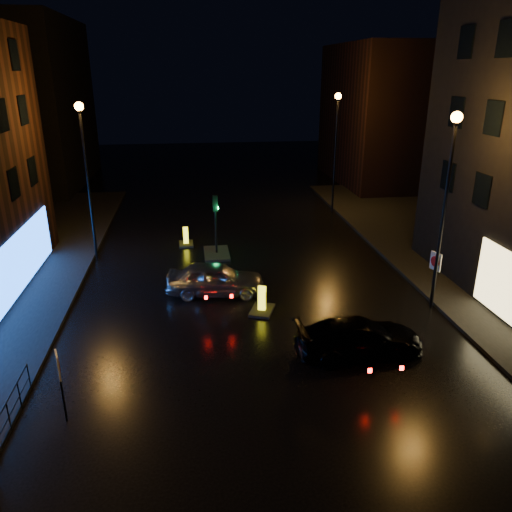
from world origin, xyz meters
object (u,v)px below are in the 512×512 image
object	(u,v)px
traffic_signal	(216,246)
bollard_far	(186,241)
bollard_near	(262,306)
road_sign_right	(435,266)
road_sign_left	(59,371)
dark_sedan	(359,338)
silver_hatchback	(215,279)

from	to	relation	value
traffic_signal	bollard_far	bearing A→B (deg)	131.87
bollard_near	bollard_far	size ratio (longest dim) A/B	1.26
traffic_signal	bollard_far	distance (m)	2.59
road_sign_right	road_sign_left	bearing A→B (deg)	3.88
traffic_signal	dark_sedan	bearing A→B (deg)	-67.94
bollard_near	road_sign_left	bearing A→B (deg)	-115.60
bollard_near	silver_hatchback	bearing A→B (deg)	153.10
traffic_signal	silver_hatchback	bearing A→B (deg)	-93.82
traffic_signal	road_sign_right	distance (m)	12.00
dark_sedan	road_sign_right	xyz separation A→B (m)	(4.52, 3.57, 1.17)
bollard_far	silver_hatchback	bearing A→B (deg)	-80.71
silver_hatchback	road_sign_left	world-z (taller)	road_sign_left
road_sign_right	bollard_near	bearing A→B (deg)	-21.14
silver_hatchback	road_sign_right	xyz separation A→B (m)	(9.45, -2.42, 1.09)
silver_hatchback	dark_sedan	bearing A→B (deg)	-133.86
dark_sedan	road_sign_left	world-z (taller)	road_sign_left
dark_sedan	traffic_signal	bearing A→B (deg)	18.92
road_sign_right	silver_hatchback	bearing A→B (deg)	-33.25
dark_sedan	bollard_far	xyz separation A→B (m)	(-6.29, 13.20, -0.45)
dark_sedan	bollard_near	bearing A→B (deg)	35.05
silver_hatchback	road_sign_left	bearing A→B (deg)	156.42
silver_hatchback	road_sign_right	bearing A→B (deg)	-97.64
traffic_signal	road_sign_right	bearing A→B (deg)	-40.29
silver_hatchback	bollard_near	bearing A→B (deg)	-131.69
dark_sedan	road_sign_right	bearing A→B (deg)	-54.83
bollard_far	road_sign_right	xyz separation A→B (m)	(10.81, -9.63, 1.62)
traffic_signal	road_sign_left	bearing A→B (deg)	-111.06
bollard_near	road_sign_left	size ratio (longest dim) A/B	0.68
bollard_near	road_sign_left	xyz separation A→B (m)	(-6.83, -6.34, 1.49)
traffic_signal	bollard_near	bearing A→B (deg)	-78.35
bollard_far	road_sign_left	bearing A→B (deg)	-104.29
road_sign_right	traffic_signal	bearing A→B (deg)	-59.19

